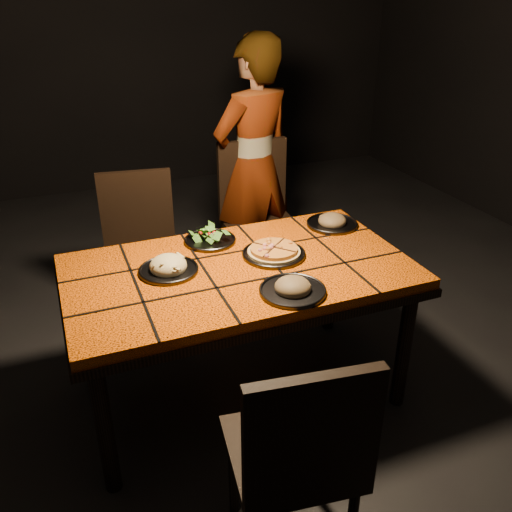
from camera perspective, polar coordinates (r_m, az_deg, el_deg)
name	(u,v)px	position (r m, az deg, el deg)	size (l,w,h in m)	color
room_shell	(237,104)	(2.28, -2.06, 15.71)	(6.04, 7.04, 3.08)	black
dining_table	(239,281)	(2.58, -1.76, -2.68)	(1.62, 0.92, 0.75)	#E95C07
chair_near	(299,454)	(1.91, 4.59, -20.03)	(0.48, 0.48, 0.96)	black
chair_far_left	(140,242)	(3.32, -12.09, 1.44)	(0.49, 0.49, 0.96)	black
chair_far_right	(258,210)	(3.60, 0.19, 4.87)	(0.49, 0.49, 1.03)	black
diner	(254,168)	(3.63, -0.24, 9.27)	(0.61, 0.40, 1.69)	brown
plate_pizza	(274,252)	(2.63, 1.89, 0.40)	(0.36, 0.36, 0.04)	#323237
plate_pasta	(168,267)	(2.52, -9.21, -1.16)	(0.28, 0.28, 0.09)	#323237
plate_salad	(210,237)	(2.78, -4.88, 1.97)	(0.27, 0.27, 0.07)	#323237
plate_mushroom_a	(293,287)	(2.33, 3.89, -3.31)	(0.29, 0.29, 0.10)	#323237
plate_mushroom_b	(332,221)	(2.99, 8.03, 3.65)	(0.28, 0.28, 0.09)	#323237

